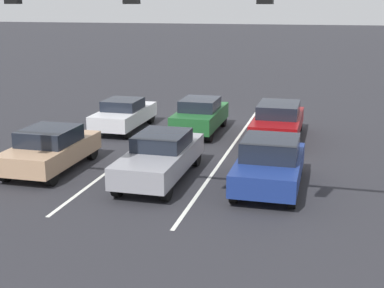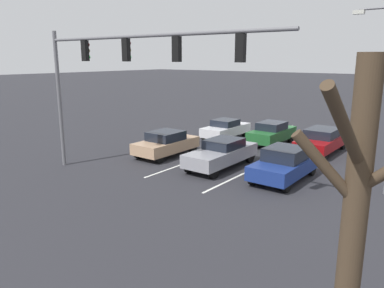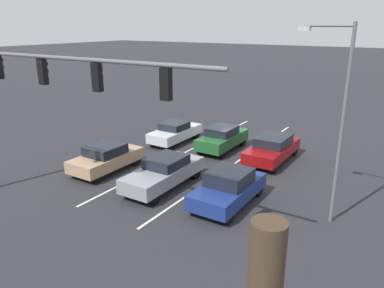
# 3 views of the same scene
# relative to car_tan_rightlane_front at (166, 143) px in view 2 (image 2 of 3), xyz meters

# --- Properties ---
(ground_plane) EXTENTS (240.00, 240.00, 0.00)m
(ground_plane) POSITION_rel_car_tan_rightlane_front_xyz_m (-3.71, -8.15, -0.75)
(ground_plane) COLOR #28282D
(lane_stripe_left_divider) EXTENTS (0.12, 18.01, 0.01)m
(lane_stripe_left_divider) POSITION_rel_car_tan_rightlane_front_xyz_m (-5.45, -5.15, -0.75)
(lane_stripe_left_divider) COLOR silver
(lane_stripe_left_divider) RESTS_ON ground_plane
(lane_stripe_center_divider) EXTENTS (0.12, 18.01, 0.01)m
(lane_stripe_center_divider) POSITION_rel_car_tan_rightlane_front_xyz_m (-1.96, -5.15, -0.75)
(lane_stripe_center_divider) COLOR silver
(lane_stripe_center_divider) RESTS_ON ground_plane
(car_tan_rightlane_front) EXTENTS (1.88, 4.12, 1.47)m
(car_tan_rightlane_front) POSITION_rel_car_tan_rightlane_front_xyz_m (0.00, 0.00, 0.00)
(car_tan_rightlane_front) COLOR tan
(car_tan_rightlane_front) RESTS_ON ground_plane
(car_navy_leftlane_front) EXTENTS (1.90, 4.18, 1.57)m
(car_navy_leftlane_front) POSITION_rel_car_tan_rightlane_front_xyz_m (-7.43, -0.01, 0.03)
(car_navy_leftlane_front) COLOR navy
(car_navy_leftlane_front) RESTS_ON ground_plane
(car_gray_midlane_front) EXTENTS (1.75, 4.78, 1.50)m
(car_gray_midlane_front) POSITION_rel_car_tan_rightlane_front_xyz_m (-3.94, 0.03, 0.03)
(car_gray_midlane_front) COLOR gray
(car_gray_midlane_front) RESTS_ON ground_plane
(car_silver_rightlane_second) EXTENTS (1.72, 4.20, 1.40)m
(car_silver_rightlane_second) POSITION_rel_car_tan_rightlane_front_xyz_m (-0.21, -6.24, -0.04)
(car_silver_rightlane_second) COLOR silver
(car_silver_rightlane_second) RESTS_ON ground_plane
(car_maroon_leftlane_second) EXTENTS (1.88, 4.64, 1.50)m
(car_maroon_leftlane_second) POSITION_rel_car_tan_rightlane_front_xyz_m (-7.07, -6.32, 0.04)
(car_maroon_leftlane_second) COLOR maroon
(car_maroon_leftlane_second) RESTS_ON ground_plane
(car_darkgreen_midlane_second) EXTENTS (1.73, 4.13, 1.53)m
(car_darkgreen_midlane_second) POSITION_rel_car_tan_rightlane_front_xyz_m (-3.67, -6.50, 0.04)
(car_darkgreen_midlane_second) COLOR #1E5928
(car_darkgreen_midlane_second) RESTS_ON ground_plane
(traffic_signal_gantry) EXTENTS (12.91, 0.37, 7.01)m
(traffic_signal_gantry) POSITION_rel_car_tan_rightlane_front_xyz_m (-1.39, 4.84, 4.62)
(traffic_signal_gantry) COLOR slate
(traffic_signal_gantry) RESTS_ON ground_plane
(bare_tree_near) EXTENTS (2.17, 1.66, 5.76)m
(bare_tree_near) POSITION_rel_car_tan_rightlane_front_xyz_m (-13.05, 10.42, 2.36)
(bare_tree_near) COLOR #423323
(bare_tree_near) RESTS_ON ground_plane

